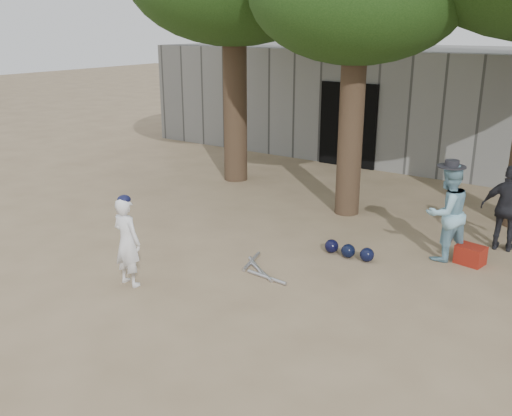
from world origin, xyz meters
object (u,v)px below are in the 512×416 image
Objects in this scene: spectator_blue at (447,213)px; spectator_dark at (508,209)px; red_bag at (470,255)px; boy_player at (127,242)px.

spectator_blue is 1.08× the size of spectator_dark.
spectator_dark is 1.14m from red_bag.
spectator_dark reaches higher than boy_player.
spectator_dark is (4.18, 4.56, 0.07)m from boy_player.
spectator_dark reaches higher than red_bag.
red_bag is at bearing 66.08° from spectator_dark.
boy_player reaches higher than red_bag.
spectator_dark is 3.48× the size of red_bag.
spectator_blue is at bearing -174.46° from red_bag.
spectator_blue is at bearing -131.71° from boy_player.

